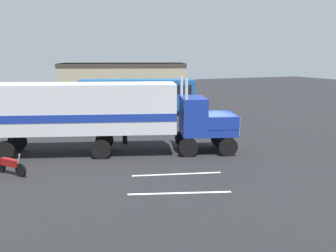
{
  "coord_description": "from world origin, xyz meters",
  "views": [
    {
      "loc": [
        -10.67,
        -19.04,
        5.74
      ],
      "look_at": [
        -2.52,
        0.5,
        1.6
      ],
      "focal_mm": 38.87,
      "sensor_mm": 36.0,
      "label": 1
    }
  ],
  "objects_px": {
    "semi_truck": "(104,111)",
    "parked_bus": "(138,93)",
    "person_bystander": "(125,130)",
    "motorcycle": "(10,165)"
  },
  "relations": [
    {
      "from": "semi_truck",
      "to": "person_bystander",
      "type": "xyz_separation_m",
      "value": [
        1.78,
        1.89,
        -1.63
      ]
    },
    {
      "from": "person_bystander",
      "to": "motorcycle",
      "type": "distance_m",
      "value": 7.98
    },
    {
      "from": "semi_truck",
      "to": "parked_bus",
      "type": "distance_m",
      "value": 14.65
    },
    {
      "from": "person_bystander",
      "to": "semi_truck",
      "type": "bearing_deg",
      "value": -133.21
    },
    {
      "from": "motorcycle",
      "to": "semi_truck",
      "type": "bearing_deg",
      "value": 21.94
    },
    {
      "from": "parked_bus",
      "to": "motorcycle",
      "type": "relative_size",
      "value": 6.58
    },
    {
      "from": "person_bystander",
      "to": "motorcycle",
      "type": "xyz_separation_m",
      "value": [
        -6.91,
        -3.96,
        -0.41
      ]
    },
    {
      "from": "semi_truck",
      "to": "person_bystander",
      "type": "relative_size",
      "value": 8.72
    },
    {
      "from": "semi_truck",
      "to": "parked_bus",
      "type": "xyz_separation_m",
      "value": [
        6.33,
        13.2,
        -0.46
      ]
    },
    {
      "from": "motorcycle",
      "to": "person_bystander",
      "type": "bearing_deg",
      "value": 29.83
    }
  ]
}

